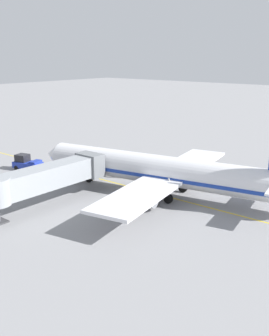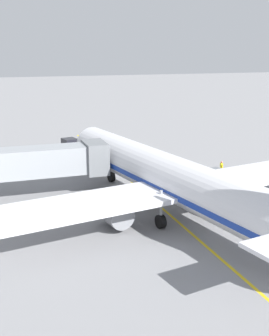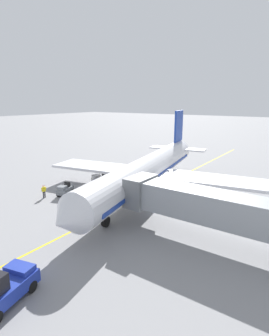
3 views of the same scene
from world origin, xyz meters
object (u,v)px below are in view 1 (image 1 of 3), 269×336
jet_bridge (46,178)px  ground_crew_wing_walker (151,161)px  baggage_tug_trailing (157,166)px  pushback_tractor (27,163)px  baggage_tug_lead (194,175)px  ground_crew_marshaller (161,173)px  baggage_cart_front (229,182)px  parked_airliner (164,171)px  baggage_cart_second_in_train (250,186)px  ground_crew_loader (119,172)px

jet_bridge → ground_crew_wing_walker: bearing=2.6°
baggage_tug_trailing → pushback_tractor: bearing=128.2°
baggage_tug_lead → ground_crew_marshaller: ground_crew_marshaller is taller
ground_crew_marshaller → baggage_cart_front: bearing=-77.3°
baggage_tug_lead → ground_crew_wing_walker: 9.11m
parked_airliner → baggage_cart_front: bearing=-35.2°
ground_crew_wing_walker → baggage_tug_lead: bearing=-100.0°
parked_airliner → ground_crew_wing_walker: bearing=43.6°
jet_bridge → baggage_tug_trailing: size_ratio=6.01×
pushback_tractor → ground_crew_wing_walker: size_ratio=2.84×
parked_airliner → ground_crew_marshaller: bearing=38.1°
jet_bridge → baggage_cart_second_in_train: (19.37, -16.67, -2.51)m
baggage_cart_front → baggage_cart_second_in_train: (0.16, -2.84, 0.00)m
parked_airliner → jet_bridge: size_ratio=2.25×
jet_bridge → baggage_cart_second_in_train: size_ratio=5.57×
baggage_tug_trailing → ground_crew_loader: ground_crew_loader is taller
parked_airliner → baggage_tug_lead: size_ratio=13.77×
parked_airliner → jet_bridge: bearing=143.9°
jet_bridge → pushback_tractor: 16.72m
baggage_cart_front → baggage_cart_second_in_train: 2.85m
jet_bridge → ground_crew_wing_walker: 21.85m
parked_airliner → baggage_tug_lead: bearing=3.7°
ground_crew_loader → baggage_cart_second_in_train: bearing=-72.2°
pushback_tractor → ground_crew_marshaller: 21.07m
jet_bridge → baggage_cart_second_in_train: 25.67m
parked_airliner → baggage_tug_trailing: bearing=40.4°
ground_crew_marshaller → ground_crew_wing_walker: bearing=49.0°
baggage_tug_lead → ground_crew_marshaller: bearing=129.6°
jet_bridge → baggage_tug_lead: jet_bridge is taller
ground_crew_wing_walker → ground_crew_loader: 7.93m
pushback_tractor → ground_crew_marshaller: pushback_tractor is taller
jet_bridge → ground_crew_wing_walker: (21.68, 0.98, -2.51)m
baggage_tug_trailing → ground_crew_loader: bearing=162.7°
jet_bridge → baggage_cart_front: (19.20, -13.83, -2.51)m
pushback_tractor → ground_crew_wing_walker: (13.87, -13.62, -0.15)m
baggage_cart_front → jet_bridge: bearing=144.2°
ground_crew_loader → baggage_tug_trailing: bearing=-17.3°
jet_bridge → baggage_tug_trailing: bearing=-3.5°
pushback_tractor → baggage_tug_lead: size_ratio=1.78×
parked_airliner → jet_bridge: 14.49m
parked_airliner → baggage_cart_front: parked_airliner is taller
pushback_tractor → baggage_tug_trailing: pushback_tractor is taller
ground_crew_marshaller → ground_crew_loader: bearing=123.0°
jet_bridge → ground_crew_loader: bearing=3.3°
baggage_tug_lead → baggage_cart_front: size_ratio=0.91×
baggage_tug_trailing → baggage_cart_front: baggage_tug_trailing is taller
jet_bridge → baggage_tug_trailing: jet_bridge is taller
parked_airliner → jet_bridge: parked_airliner is taller
jet_bridge → ground_crew_marshaller: bearing=-14.2°
ground_crew_wing_walker → ground_crew_marshaller: (-4.61, -5.31, 0.00)m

